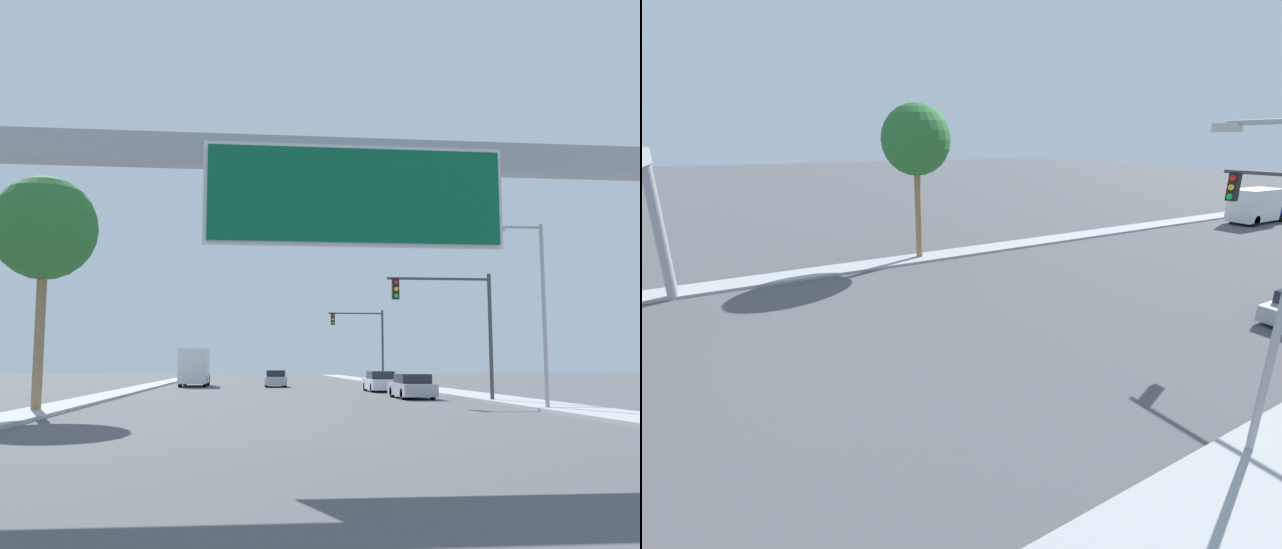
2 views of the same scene
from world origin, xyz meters
TOP-DOWN VIEW (x-y plane):
  - sidewalk_right at (11.25, 60.00)m, footprint 3.00×120.00m
  - median_strip_left at (-10.75, 60.00)m, footprint 2.00×120.00m
  - sign_gantry at (0.00, 17.92)m, footprint 20.40×0.73m
  - car_far_right at (7.00, 42.29)m, footprint 1.90×4.78m
  - car_far_center at (7.00, 52.27)m, footprint 1.81×4.75m
  - car_mid_left at (0.00, 63.60)m, footprint 1.78×4.45m
  - truck_box_primary at (-7.00, 65.41)m, footprint 2.37×7.12m
  - traffic_light_near_intersection at (8.51, 38.00)m, footprint 5.58×0.32m
  - traffic_light_mid_block at (8.67, 68.00)m, footprint 5.23×0.32m
  - palm_tree_background at (-10.91, 31.86)m, footprint 4.34×4.34m
  - street_lamp_right at (10.06, 31.37)m, footprint 2.36×0.28m

SIDE VIEW (x-z plane):
  - sidewalk_right at x=11.25m, z-range 0.00..0.15m
  - median_strip_left at x=-10.75m, z-range 0.00..0.15m
  - car_far_right at x=7.00m, z-range -0.03..1.37m
  - car_mid_left at x=0.00m, z-range -0.04..1.38m
  - car_far_center at x=7.00m, z-range -0.04..1.42m
  - truck_box_primary at x=-7.00m, z-range 0.02..3.27m
  - traffic_light_near_intersection at x=8.51m, z-range 1.23..7.95m
  - traffic_light_mid_block at x=8.67m, z-range 1.24..8.23m
  - street_lamp_right at x=10.06m, z-range 0.73..8.82m
  - sign_gantry at x=0.00m, z-range 2.27..9.54m
  - palm_tree_background at x=-10.91m, z-range 2.66..12.44m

